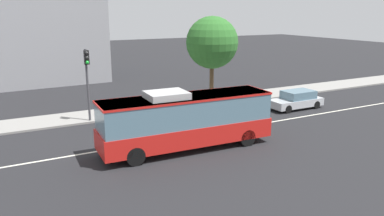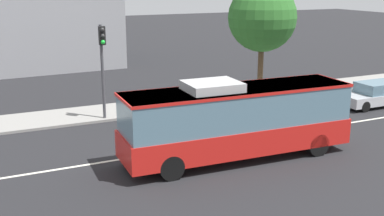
{
  "view_description": "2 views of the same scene",
  "coord_description": "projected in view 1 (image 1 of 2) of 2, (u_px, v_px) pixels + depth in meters",
  "views": [
    {
      "loc": [
        -6.98,
        -20.3,
        7.74
      ],
      "look_at": [
        3.58,
        -0.29,
        1.9
      ],
      "focal_mm": 35.47,
      "sensor_mm": 36.0,
      "label": 1
    },
    {
      "loc": [
        -7.53,
        -18.65,
        7.48
      ],
      "look_at": [
        1.39,
        0.53,
        1.75
      ],
      "focal_mm": 44.63,
      "sensor_mm": 36.0,
      "label": 2
    }
  ],
  "objects": [
    {
      "name": "transit_bus",
      "position": [
        186.0,
        118.0,
        21.43
      ],
      "size": [
        10.09,
        2.89,
        3.46
      ],
      "rotation": [
        0.0,
        0.0,
        -0.04
      ],
      "color": "red",
      "rests_on": "ground_plane"
    },
    {
      "name": "lane_centre_line",
      "position": [
        136.0,
        145.0,
        22.47
      ],
      "size": [
        76.0,
        0.16,
        0.01
      ],
      "primitive_type": "cube",
      "color": "silver",
      "rests_on": "ground_plane"
    },
    {
      "name": "street_tree_kerbside_left",
      "position": [
        212.0,
        43.0,
        32.22
      ],
      "size": [
        4.45,
        4.45,
        7.31
      ],
      "color": "#4C3823",
      "rests_on": "ground_plane"
    },
    {
      "name": "traffic_light_near_corner",
      "position": [
        87.0,
        73.0,
        26.06
      ],
      "size": [
        0.33,
        0.62,
        5.2
      ],
      "rotation": [
        0.0,
        0.0,
        -1.59
      ],
      "color": "#47474C",
      "rests_on": "ground_plane"
    },
    {
      "name": "sedan_silver",
      "position": [
        296.0,
        100.0,
        30.66
      ],
      "size": [
        4.51,
        1.83,
        1.46
      ],
      "rotation": [
        0.0,
        0.0,
        3.15
      ],
      "color": "#B7BABF",
      "rests_on": "ground_plane"
    },
    {
      "name": "ground_plane",
      "position": [
        136.0,
        145.0,
        22.48
      ],
      "size": [
        160.0,
        160.0,
        0.0
      ],
      "primitive_type": "plane",
      "color": "black"
    },
    {
      "name": "sidewalk_kerb",
      "position": [
        103.0,
        115.0,
        28.76
      ],
      "size": [
        80.0,
        3.31,
        0.14
      ],
      "primitive_type": "cube",
      "color": "gray",
      "rests_on": "ground_plane"
    }
  ]
}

